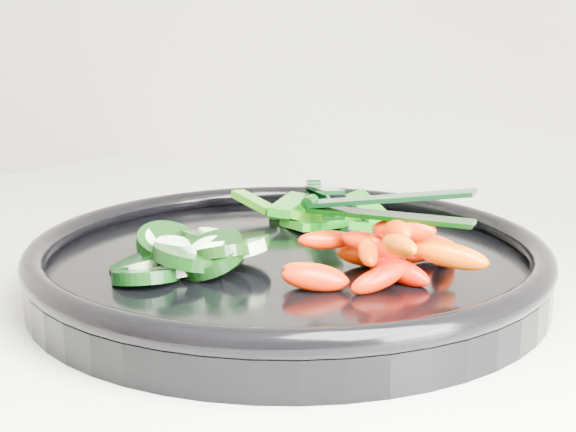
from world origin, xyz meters
The scene contains 6 objects.
veggie_tray centered at (-0.46, 1.66, 0.95)m, with size 0.42×0.42×0.04m.
cucumber_pile centered at (-0.50, 1.60, 0.96)m, with size 0.11×0.12×0.04m.
carrot_pile centered at (-0.37, 1.65, 0.97)m, with size 0.13×0.14×0.05m.
pepper_pile centered at (-0.50, 1.75, 0.96)m, with size 0.14×0.10×0.04m.
tong_carrot centered at (-0.38, 1.65, 1.00)m, with size 0.11×0.04×0.02m.
tong_pepper centered at (-0.49, 1.75, 0.98)m, with size 0.09×0.09×0.02m.
Camera 1 is at (-0.13, 1.20, 1.12)m, focal length 50.00 mm.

